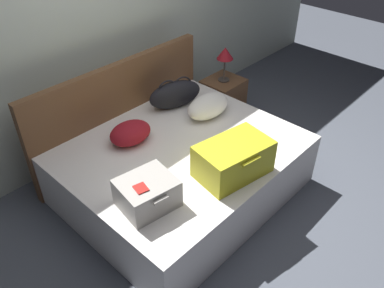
{
  "coord_description": "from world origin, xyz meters",
  "views": [
    {
      "loc": [
        -1.99,
        -1.6,
        2.66
      ],
      "look_at": [
        0.0,
        0.28,
        0.63
      ],
      "focal_mm": 36.93,
      "sensor_mm": 36.0,
      "label": 1
    }
  ],
  "objects_px": {
    "bed": "(182,170)",
    "duffel_bag": "(175,94)",
    "hard_case_large": "(233,159)",
    "pillow_near_headboard": "(130,133)",
    "table_lamp": "(225,55)",
    "nightstand": "(223,99)",
    "hard_case_medium": "(147,193)",
    "pillow_center_head": "(208,106)"
  },
  "relations": [
    {
      "from": "bed",
      "to": "table_lamp",
      "type": "bearing_deg",
      "value": 24.2
    },
    {
      "from": "pillow_near_headboard",
      "to": "table_lamp",
      "type": "height_order",
      "value": "table_lamp"
    },
    {
      "from": "hard_case_medium",
      "to": "pillow_near_headboard",
      "type": "xyz_separation_m",
      "value": [
        0.43,
        0.71,
        -0.02
      ]
    },
    {
      "from": "pillow_center_head",
      "to": "hard_case_large",
      "type": "bearing_deg",
      "value": -125.75
    },
    {
      "from": "nightstand",
      "to": "table_lamp",
      "type": "distance_m",
      "value": 0.57
    },
    {
      "from": "hard_case_medium",
      "to": "pillow_center_head",
      "type": "relative_size",
      "value": 0.91
    },
    {
      "from": "hard_case_large",
      "to": "table_lamp",
      "type": "xyz_separation_m",
      "value": [
        1.26,
        1.13,
        0.14
      ]
    },
    {
      "from": "hard_case_medium",
      "to": "table_lamp",
      "type": "bearing_deg",
      "value": 33.31
    },
    {
      "from": "bed",
      "to": "pillow_center_head",
      "type": "relative_size",
      "value": 4.09
    },
    {
      "from": "bed",
      "to": "duffel_bag",
      "type": "height_order",
      "value": "duffel_bag"
    },
    {
      "from": "pillow_center_head",
      "to": "nightstand",
      "type": "xyz_separation_m",
      "value": [
        0.73,
        0.39,
        -0.38
      ]
    },
    {
      "from": "hard_case_large",
      "to": "pillow_near_headboard",
      "type": "relative_size",
      "value": 1.65
    },
    {
      "from": "pillow_center_head",
      "to": "hard_case_medium",
      "type": "bearing_deg",
      "value": -158.06
    },
    {
      "from": "duffel_bag",
      "to": "table_lamp",
      "type": "distance_m",
      "value": 0.85
    },
    {
      "from": "duffel_bag",
      "to": "pillow_center_head",
      "type": "relative_size",
      "value": 1.21
    },
    {
      "from": "hard_case_large",
      "to": "duffel_bag",
      "type": "bearing_deg",
      "value": 78.72
    },
    {
      "from": "bed",
      "to": "pillow_near_headboard",
      "type": "relative_size",
      "value": 5.15
    },
    {
      "from": "pillow_center_head",
      "to": "pillow_near_headboard",
      "type": "bearing_deg",
      "value": 165.54
    },
    {
      "from": "bed",
      "to": "hard_case_large",
      "type": "xyz_separation_m",
      "value": [
        0.03,
        -0.55,
        0.42
      ]
    },
    {
      "from": "bed",
      "to": "pillow_center_head",
      "type": "distance_m",
      "value": 0.7
    },
    {
      "from": "bed",
      "to": "nightstand",
      "type": "relative_size",
      "value": 4.01
    },
    {
      "from": "hard_case_medium",
      "to": "table_lamp",
      "type": "xyz_separation_m",
      "value": [
        1.97,
        0.9,
        0.17
      ]
    },
    {
      "from": "nightstand",
      "to": "bed",
      "type": "bearing_deg",
      "value": -155.8
    },
    {
      "from": "bed",
      "to": "duffel_bag",
      "type": "bearing_deg",
      "value": 49.9
    },
    {
      "from": "duffel_bag",
      "to": "table_lamp",
      "type": "relative_size",
      "value": 1.46
    },
    {
      "from": "bed",
      "to": "hard_case_medium",
      "type": "xyz_separation_m",
      "value": [
        -0.68,
        -0.31,
        0.38
      ]
    },
    {
      "from": "table_lamp",
      "to": "duffel_bag",
      "type": "bearing_deg",
      "value": -177.31
    },
    {
      "from": "hard_case_large",
      "to": "pillow_near_headboard",
      "type": "bearing_deg",
      "value": 116.84
    },
    {
      "from": "duffel_bag",
      "to": "pillow_near_headboard",
      "type": "xyz_separation_m",
      "value": [
        -0.71,
        -0.14,
        -0.05
      ]
    },
    {
      "from": "hard_case_large",
      "to": "nightstand",
      "type": "xyz_separation_m",
      "value": [
        1.26,
        1.13,
        -0.43
      ]
    },
    {
      "from": "hard_case_medium",
      "to": "pillow_center_head",
      "type": "distance_m",
      "value": 1.34
    },
    {
      "from": "hard_case_medium",
      "to": "table_lamp",
      "type": "distance_m",
      "value": 2.18
    },
    {
      "from": "hard_case_large",
      "to": "pillow_near_headboard",
      "type": "height_order",
      "value": "hard_case_large"
    },
    {
      "from": "hard_case_medium",
      "to": "table_lamp",
      "type": "height_order",
      "value": "table_lamp"
    },
    {
      "from": "pillow_center_head",
      "to": "nightstand",
      "type": "distance_m",
      "value": 0.91
    },
    {
      "from": "duffel_bag",
      "to": "table_lamp",
      "type": "xyz_separation_m",
      "value": [
        0.84,
        0.04,
        0.15
      ]
    },
    {
      "from": "bed",
      "to": "pillow_center_head",
      "type": "bearing_deg",
      "value": 18.4
    },
    {
      "from": "bed",
      "to": "duffel_bag",
      "type": "relative_size",
      "value": 3.4
    },
    {
      "from": "pillow_near_headboard",
      "to": "table_lamp",
      "type": "relative_size",
      "value": 0.97
    },
    {
      "from": "duffel_bag",
      "to": "bed",
      "type": "bearing_deg",
      "value": -130.1
    },
    {
      "from": "hard_case_medium",
      "to": "pillow_center_head",
      "type": "height_order",
      "value": "hard_case_medium"
    },
    {
      "from": "hard_case_large",
      "to": "pillow_center_head",
      "type": "height_order",
      "value": "hard_case_large"
    }
  ]
}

